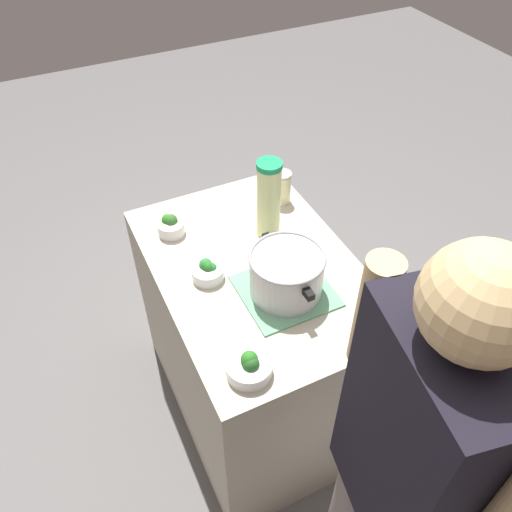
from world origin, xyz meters
name	(u,v)px	position (x,y,z in m)	size (l,w,h in m)	color
ground_plane	(256,397)	(0.00, 0.00, 0.00)	(8.00, 8.00, 0.00)	#636060
counter_slab	(256,341)	(0.00, 0.00, 0.44)	(1.00, 0.69, 0.87)	#B8B19A
dish_cloth	(285,291)	(0.15, 0.04, 0.88)	(0.29, 0.30, 0.01)	#69A97F
cooking_pot	(286,273)	(0.15, 0.04, 0.96)	(0.32, 0.25, 0.16)	#B7B7BC
lemonade_pitcher	(269,199)	(-0.15, 0.12, 1.03)	(0.09, 0.09, 0.31)	beige
mason_jar	(282,187)	(-0.30, 0.26, 0.94)	(0.07, 0.07, 0.14)	beige
broccoli_bowl_front	(208,271)	(-0.02, -0.17, 0.90)	(0.11, 0.11, 0.07)	silver
broccoli_bowl_center	(249,366)	(0.39, -0.21, 0.90)	(0.14, 0.14, 0.09)	silver
broccoli_bowl_back	(171,226)	(-0.30, -0.21, 0.91)	(0.10, 0.10, 0.08)	silver
person_cook	(399,485)	(0.86, -0.04, 0.93)	(0.50, 0.26, 1.69)	gray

